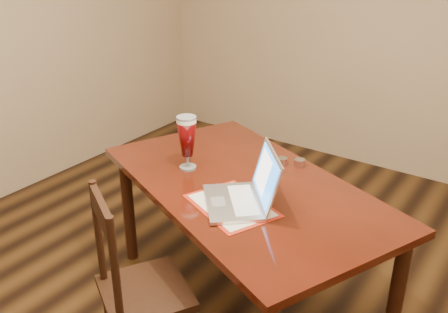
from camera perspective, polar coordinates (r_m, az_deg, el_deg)
The scene contains 2 objects.
dining_table at distance 2.59m, azimuth 2.13°, elevation -4.64°, with size 1.84×1.46×1.05m.
dining_chair at distance 2.39m, azimuth -9.84°, elevation -14.67°, with size 0.54×0.53×0.95m.
Camera 1 is at (1.19, -1.61, 1.94)m, focal length 40.00 mm.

